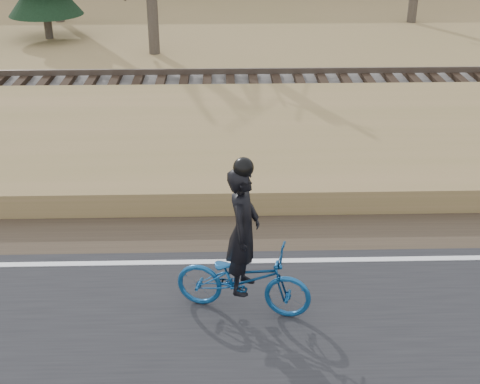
{
  "coord_description": "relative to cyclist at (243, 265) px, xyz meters",
  "views": [
    {
      "loc": [
        -0.22,
        -8.53,
        5.48
      ],
      "look_at": [
        0.03,
        0.5,
        1.1
      ],
      "focal_mm": 50.0,
      "sensor_mm": 36.0,
      "label": 1
    }
  ],
  "objects": [
    {
      "name": "ground",
      "position": [
        -0.03,
        1.02,
        -0.77
      ],
      "size": [
        120.0,
        120.0,
        0.0
      ],
      "primitive_type": "plane",
      "color": "olive",
      "rests_on": "ground"
    },
    {
      "name": "railroad",
      "position": [
        -0.03,
        9.02,
        -0.24
      ],
      "size": [
        120.0,
        2.4,
        0.29
      ],
      "color": "black",
      "rests_on": "ballast"
    },
    {
      "name": "embankment",
      "position": [
        -0.03,
        5.22,
        -0.55
      ],
      "size": [
        120.0,
        5.0,
        0.44
      ],
      "primitive_type": "cube",
      "color": "olive",
      "rests_on": "ground"
    },
    {
      "name": "ballast",
      "position": [
        -0.03,
        9.02,
        -0.55
      ],
      "size": [
        120.0,
        3.0,
        0.45
      ],
      "primitive_type": "cube",
      "color": "slate",
      "rests_on": "ground"
    },
    {
      "name": "cyclist",
      "position": [
        0.0,
        0.0,
        0.0
      ],
      "size": [
        1.94,
        1.09,
        2.24
      ],
      "rotation": [
        0.0,
        0.0,
        1.31
      ],
      "color": "navy",
      "rests_on": "road"
    },
    {
      "name": "shoulder",
      "position": [
        -0.03,
        2.22,
        -0.75
      ],
      "size": [
        120.0,
        1.6,
        0.04
      ],
      "primitive_type": "cube",
      "color": "#473A2B",
      "rests_on": "ground"
    },
    {
      "name": "edge_line",
      "position": [
        -0.03,
        1.22,
        -0.71
      ],
      "size": [
        120.0,
        0.12,
        0.01
      ],
      "primitive_type": "cube",
      "color": "silver",
      "rests_on": "road"
    }
  ]
}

